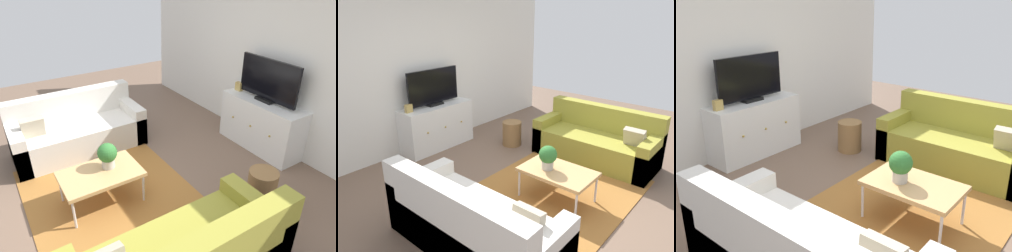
% 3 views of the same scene
% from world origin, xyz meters
% --- Properties ---
extents(ground_plane, '(10.00, 10.00, 0.00)m').
position_xyz_m(ground_plane, '(0.00, 0.00, 0.00)').
color(ground_plane, brown).
extents(wall_back, '(6.40, 0.12, 2.70)m').
position_xyz_m(wall_back, '(0.00, 2.55, 1.35)').
color(wall_back, silver).
rests_on(wall_back, ground_plane).
extents(area_rug, '(2.50, 1.90, 0.01)m').
position_xyz_m(area_rug, '(0.00, -0.15, 0.01)').
color(area_rug, '#9E662D').
rests_on(area_rug, ground_plane).
extents(couch_left_side, '(0.81, 1.90, 0.85)m').
position_xyz_m(couch_left_side, '(-1.43, -0.10, 0.29)').
color(couch_left_side, silver).
rests_on(couch_left_side, ground_plane).
extents(couch_right_side, '(0.81, 1.90, 0.85)m').
position_xyz_m(couch_right_side, '(1.43, -0.10, 0.29)').
color(couch_right_side, olive).
rests_on(couch_right_side, ground_plane).
extents(coffee_table, '(0.59, 0.91, 0.42)m').
position_xyz_m(coffee_table, '(-0.04, -0.26, 0.39)').
color(coffee_table, tan).
rests_on(coffee_table, ground_plane).
extents(potted_plant, '(0.23, 0.23, 0.31)m').
position_xyz_m(potted_plant, '(-0.09, -0.14, 0.60)').
color(potted_plant, '#B7B2A8').
rests_on(potted_plant, coffee_table).
extents(tv_console, '(1.30, 0.47, 0.77)m').
position_xyz_m(tv_console, '(0.06, 2.27, 0.38)').
color(tv_console, white).
rests_on(tv_console, ground_plane).
extents(flat_screen_tv, '(1.00, 0.16, 0.62)m').
position_xyz_m(flat_screen_tv, '(0.06, 2.29, 1.08)').
color(flat_screen_tv, black).
rests_on(flat_screen_tv, tv_console).
extents(mantel_clock, '(0.11, 0.07, 0.13)m').
position_xyz_m(mantel_clock, '(-0.48, 2.27, 0.83)').
color(mantel_clock, tan).
rests_on(mantel_clock, tv_console).
extents(wicker_basket, '(0.34, 0.34, 0.43)m').
position_xyz_m(wicker_basket, '(0.97, 1.32, 0.22)').
color(wicker_basket, olive).
rests_on(wicker_basket, ground_plane).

